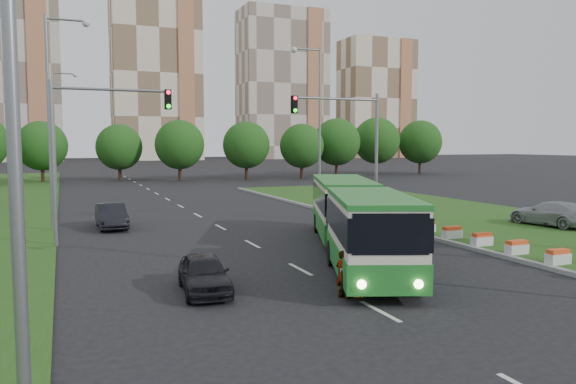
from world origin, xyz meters
name	(u,v)px	position (x,y,z in m)	size (l,w,h in m)	color
ground	(366,263)	(0.00, 0.00, 0.00)	(360.00, 360.00, 0.00)	black
grass_median	(482,221)	(13.00, 8.00, 0.07)	(14.00, 60.00, 0.15)	#214E16
median_kerb	(388,227)	(6.05, 8.00, 0.09)	(0.30, 60.00, 0.18)	gray
lane_markings	(192,212)	(-3.00, 20.00, 0.00)	(0.20, 100.00, 0.01)	silver
flower_planters	(499,243)	(6.70, -0.30, 0.45)	(1.10, 15.90, 0.60)	silver
traffic_mast_median	(353,137)	(4.78, 10.00, 5.35)	(5.76, 0.32, 8.00)	slate
traffic_mast_left	(88,136)	(-10.38, 9.00, 5.35)	(5.76, 0.32, 8.00)	slate
street_lamps	(229,125)	(-3.00, 10.00, 6.00)	(36.00, 60.00, 12.00)	slate
tree_line	(230,147)	(10.00, 55.00, 4.50)	(120.00, 8.00, 9.00)	#1A4A13
apartment_tower_cwest	(4,64)	(-25.00, 150.00, 26.00)	(28.00, 15.00, 52.00)	beige
apartment_tower_ceast	(156,75)	(15.00, 150.00, 25.00)	(25.00, 15.00, 50.00)	beige
apartment_tower_east	(282,85)	(55.00, 150.00, 23.50)	(27.00, 15.00, 47.00)	beige
midrise_east	(376,99)	(90.00, 150.00, 20.00)	(24.00, 14.00, 40.00)	beige
articulated_bus	(347,218)	(0.09, 1.90, 1.68)	(2.59, 16.63, 2.74)	beige
car_left_near	(204,273)	(-7.34, -1.95, 0.64)	(1.52, 3.77, 1.28)	black
car_left_far	(111,216)	(-9.03, 14.01, 0.72)	(1.53, 4.39, 1.44)	black
car_median	(551,213)	(14.91, 4.41, 0.87)	(2.03, 4.98, 1.45)	#979A9F
pedestrian	(343,274)	(-3.34, -4.29, 0.78)	(0.57, 0.37, 1.56)	gray
shopping_trolley	(358,288)	(-2.81, -4.32, 0.27)	(0.31, 0.33, 0.54)	orange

